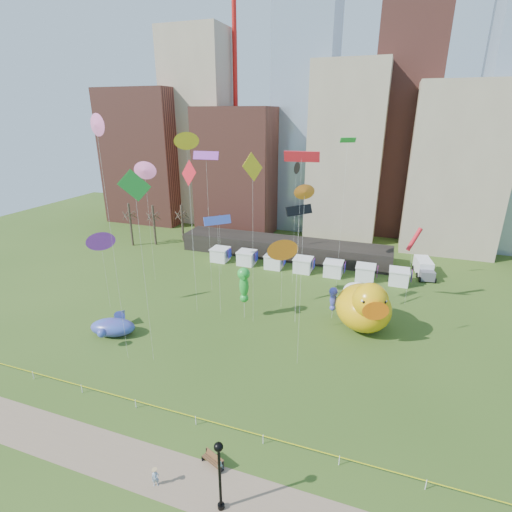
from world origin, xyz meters
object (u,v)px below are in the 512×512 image
at_px(seahorse_green, 244,282).
at_px(seahorse_purple, 333,297).
at_px(small_duck, 355,292).
at_px(woman, 155,478).
at_px(toddler, 220,466).
at_px(whale_inflatable, 114,326).
at_px(big_duck, 365,306).
at_px(box_truck, 424,268).
at_px(lamppost, 219,469).
at_px(park_bench, 213,460).

distance_m(seahorse_green, seahorse_purple, 11.47).
relative_size(small_duck, woman, 3.49).
bearing_deg(toddler, whale_inflatable, 126.18).
height_order(big_duck, small_duck, big_duck).
distance_m(big_duck, box_truck, 22.01).
height_order(big_duck, woman, big_duck).
xyz_separation_m(seahorse_green, woman, (2.67, -24.31, -4.31)).
distance_m(box_truck, toddler, 47.19).
relative_size(seahorse_purple, whale_inflatable, 0.64).
xyz_separation_m(big_duck, whale_inflatable, (-27.89, -10.89, -2.11)).
height_order(whale_inflatable, lamppost, lamppost).
xyz_separation_m(big_duck, box_truck, (7.82, 20.49, -1.87)).
bearing_deg(small_duck, park_bench, -122.04).
bearing_deg(seahorse_purple, woman, -98.03).
xyz_separation_m(seahorse_purple, whale_inflatable, (-23.93, -12.40, -1.93)).
bearing_deg(lamppost, toddler, 115.44).
height_order(box_truck, toddler, box_truck).
height_order(seahorse_purple, woman, seahorse_purple).
bearing_deg(seahorse_purple, box_truck, 66.09).
distance_m(park_bench, lamppost, 4.60).
distance_m(whale_inflatable, box_truck, 47.54).
height_order(big_duck, seahorse_green, seahorse_green).
relative_size(small_duck, whale_inflatable, 0.73).
bearing_deg(lamppost, small_duck, 81.01).
height_order(seahorse_purple, box_truck, seahorse_purple).
relative_size(box_truck, toddler, 6.88).
bearing_deg(big_duck, whale_inflatable, -176.90).
relative_size(park_bench, toddler, 2.12).
xyz_separation_m(whale_inflatable, toddler, (19.75, -13.02, -0.59)).
bearing_deg(park_bench, small_duck, 98.12).
bearing_deg(seahorse_green, toddler, -87.76).
bearing_deg(whale_inflatable, big_duck, 6.15).
xyz_separation_m(big_duck, seahorse_purple, (-3.96, 1.51, -0.18)).
bearing_deg(big_duck, seahorse_purple, 140.90).
distance_m(park_bench, toddler, 0.77).
bearing_deg(toddler, big_duck, 50.76).
xyz_separation_m(whale_inflatable, woman, (15.93, -15.58, -0.34)).
height_order(big_duck, seahorse_purple, big_duck).
bearing_deg(woman, toddler, 5.60).
bearing_deg(woman, small_duck, 44.60).
xyz_separation_m(big_duck, seahorse_green, (-14.63, -2.15, 1.86)).
height_order(park_bench, woman, woman).
relative_size(small_duck, box_truck, 0.79).
relative_size(big_duck, box_truck, 1.57).
relative_size(small_duck, park_bench, 2.56).
xyz_separation_m(big_duck, lamppost, (-6.93, -26.47, 0.36)).
bearing_deg(small_duck, box_truck, 36.31).
bearing_deg(seahorse_green, woman, -98.10).
distance_m(big_duck, seahorse_green, 14.91).
bearing_deg(seahorse_green, seahorse_purple, 4.58).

